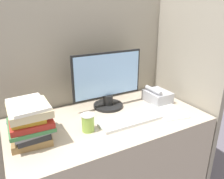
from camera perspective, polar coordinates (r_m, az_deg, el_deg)
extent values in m
cube|color=gray|center=(1.83, -6.52, -1.27)|extent=(1.75, 0.04, 1.64)
cube|color=gray|center=(1.93, 17.70, -0.94)|extent=(0.04, 0.76, 1.64)
cube|color=tan|center=(1.75, -0.78, -18.94)|extent=(1.35, 0.70, 0.78)
cylinder|color=black|center=(1.71, -1.01, -4.18)|extent=(0.23, 0.23, 0.02)
cylinder|color=black|center=(1.69, -1.02, -2.66)|extent=(0.07, 0.07, 0.08)
cube|color=black|center=(1.62, -1.16, 3.82)|extent=(0.55, 0.02, 0.34)
cube|color=#8CB7E5|center=(1.61, -1.00, 3.73)|extent=(0.53, 0.01, 0.32)
cube|color=silver|center=(1.50, 5.05, -8.00)|extent=(0.46, 0.14, 0.02)
ellipsoid|color=silver|center=(1.68, 13.17, -5.04)|extent=(0.06, 0.05, 0.03)
cylinder|color=#8CB247|center=(1.38, -6.29, -8.76)|extent=(0.08, 0.08, 0.11)
cylinder|color=white|center=(1.35, -6.39, -6.67)|extent=(0.08, 0.08, 0.01)
cube|color=olive|center=(1.39, -20.28, -11.28)|extent=(0.24, 0.27, 0.04)
cube|color=#262628|center=(1.36, -20.44, -10.18)|extent=(0.18, 0.24, 0.04)
cube|color=slate|center=(1.35, -20.56, -9.01)|extent=(0.24, 0.28, 0.02)
cube|color=#38723F|center=(1.33, -20.51, -8.55)|extent=(0.24, 0.26, 0.02)
cube|color=maroon|center=(1.33, -20.57, -7.25)|extent=(0.23, 0.28, 0.03)
cube|color=gold|center=(1.31, -21.21, -6.30)|extent=(0.19, 0.23, 0.03)
cube|color=#C6B78C|center=(1.29, -20.90, -4.91)|extent=(0.22, 0.25, 0.04)
cube|color=silver|center=(1.28, -21.18, -3.69)|extent=(0.21, 0.27, 0.02)
cube|color=#99999E|center=(1.82, 11.75, -1.78)|extent=(0.17, 0.21, 0.09)
cube|color=white|center=(1.80, 12.90, -0.56)|extent=(0.08, 0.09, 0.00)
cylinder|color=#99999E|center=(1.77, 10.75, -0.19)|extent=(0.04, 0.18, 0.04)
cube|color=white|center=(1.69, 14.36, -5.42)|extent=(0.24, 0.31, 0.01)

